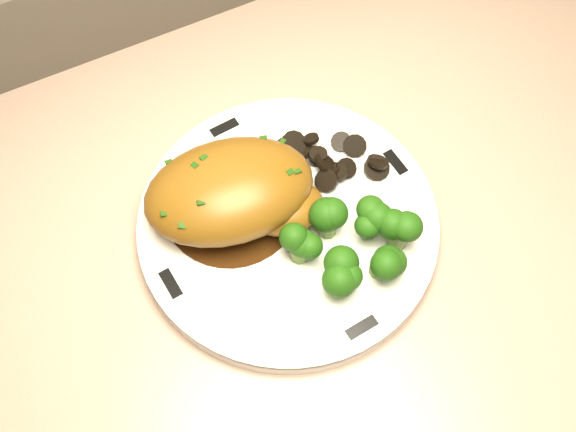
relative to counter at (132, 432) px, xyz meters
name	(u,v)px	position (x,y,z in m)	size (l,w,h in m)	color
counter	(132,432)	(0.00, 0.00, 0.00)	(1.90, 0.64, 0.94)	brown
plate	(288,225)	(0.26, 0.01, 0.42)	(0.30, 0.30, 0.02)	white
rim_accent_0	(395,162)	(0.39, 0.02, 0.43)	(0.03, 0.01, 0.00)	black
rim_accent_1	(224,128)	(0.24, 0.14, 0.43)	(0.03, 0.01, 0.00)	black
rim_accent_2	(171,284)	(0.13, 0.00, 0.43)	(0.03, 0.01, 0.00)	black
rim_accent_3	(362,328)	(0.27, -0.12, 0.43)	(0.03, 0.01, 0.00)	black
gravy_pool	(231,207)	(0.21, 0.05, 0.43)	(0.14, 0.14, 0.00)	#311909
chicken_breast	(236,193)	(0.22, 0.04, 0.46)	(0.18, 0.14, 0.06)	brown
mushroom_pile	(328,163)	(0.32, 0.05, 0.43)	(0.11, 0.08, 0.03)	black
broccoli_florets	(353,241)	(0.29, -0.05, 0.45)	(0.12, 0.09, 0.05)	olive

